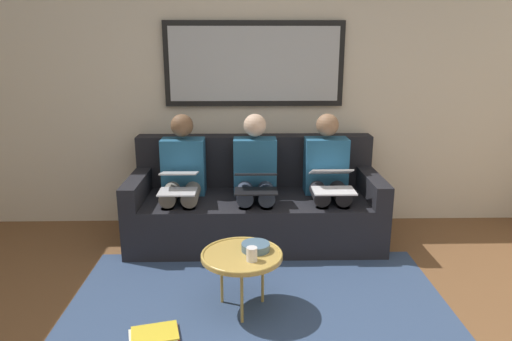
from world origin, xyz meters
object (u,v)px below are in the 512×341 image
(cup, at_px, (252,254))
(person_middle, at_px, (255,175))
(person_left, at_px, (327,175))
(laptop_black, at_px, (256,182))
(laptop_silver, at_px, (178,181))
(framed_mirror, at_px, (254,64))
(magazine_stack, at_px, (154,335))
(person_right, at_px, (182,176))
(bowl, at_px, (256,247))
(laptop_white, at_px, (332,180))
(couch, at_px, (255,205))
(coffee_table, at_px, (242,256))

(cup, bearing_deg, person_middle, -92.09)
(person_left, distance_m, laptop_black, 0.69)
(cup, bearing_deg, laptop_silver, -59.25)
(cup, xyz_separation_m, person_left, (-0.69, -1.24, 0.16))
(framed_mirror, height_order, magazine_stack, framed_mirror)
(person_middle, bearing_deg, person_right, 0.00)
(framed_mirror, xyz_separation_m, cup, (0.05, 1.70, -1.10))
(framed_mirror, bearing_deg, bowl, 89.33)
(bowl, xyz_separation_m, laptop_white, (-0.66, -0.87, 0.20))
(couch, height_order, bowl, couch)
(framed_mirror, height_order, person_left, framed_mirror)
(laptop_black, bearing_deg, person_left, -158.79)
(laptop_silver, height_order, magazine_stack, laptop_silver)
(laptop_black, xyz_separation_m, person_right, (0.64, -0.25, -0.02))
(couch, relative_size, person_right, 1.93)
(cup, distance_m, person_middle, 1.25)
(couch, bearing_deg, framed_mirror, -90.00)
(couch, bearing_deg, laptop_black, 90.00)
(couch, distance_m, coffee_table, 1.23)
(framed_mirror, xyz_separation_m, person_right, (0.64, 0.46, -0.94))
(couch, height_order, person_left, person_left)
(framed_mirror, relative_size, bowl, 8.78)
(person_left, bearing_deg, bowl, 58.96)
(laptop_black, xyz_separation_m, magazine_stack, (0.64, 1.21, -0.61))
(person_middle, bearing_deg, laptop_black, 90.00)
(person_left, bearing_deg, person_right, 0.00)
(coffee_table, height_order, laptop_black, laptop_black)
(couch, distance_m, person_right, 0.71)
(cup, xyz_separation_m, laptop_silver, (0.59, -1.00, 0.18))
(framed_mirror, distance_m, bowl, 1.91)
(laptop_silver, relative_size, magazine_stack, 1.09)
(person_right, distance_m, laptop_silver, 0.25)
(cup, distance_m, laptop_white, 1.24)
(laptop_white, bearing_deg, laptop_silver, 0.72)
(bowl, distance_m, person_middle, 1.11)
(coffee_table, relative_size, person_left, 0.47)
(bowl, bearing_deg, person_right, -60.37)
(coffee_table, xyz_separation_m, laptop_silver, (0.53, -0.90, 0.24))
(laptop_silver, bearing_deg, framed_mirror, -132.40)
(cup, relative_size, magazine_stack, 0.27)
(laptop_white, xyz_separation_m, magazine_stack, (1.28, 1.23, -0.61))
(person_right, height_order, magazine_stack, person_right)
(person_middle, bearing_deg, laptop_silver, 20.87)
(person_middle, bearing_deg, person_left, 180.00)
(cup, height_order, person_middle, person_middle)
(bowl, relative_size, laptop_silver, 0.52)
(person_middle, bearing_deg, coffee_table, 84.53)
(couch, bearing_deg, person_middle, 90.00)
(coffee_table, xyz_separation_m, person_right, (0.53, -1.15, 0.22))
(framed_mirror, distance_m, person_right, 1.23)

